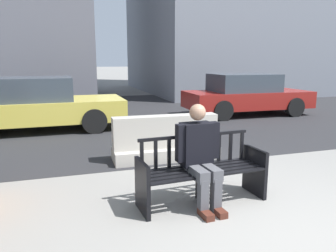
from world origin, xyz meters
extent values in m
plane|color=gray|center=(0.00, 0.00, 0.00)|extent=(200.00, 200.00, 0.00)
cube|color=#28282B|center=(0.00, 8.70, 0.00)|extent=(120.00, 12.00, 0.01)
cube|color=black|center=(-1.36, 1.06, 0.33)|extent=(0.08, 0.52, 0.66)
cube|color=black|center=(0.27, 1.16, 0.33)|extent=(0.08, 0.52, 0.66)
cube|color=black|center=(-0.55, 1.11, 0.22)|extent=(0.06, 0.33, 0.45)
cube|color=black|center=(-0.53, 0.88, 0.45)|extent=(1.60, 0.17, 0.02)
cube|color=black|center=(-0.54, 1.00, 0.45)|extent=(1.60, 0.17, 0.02)
cube|color=black|center=(-0.55, 1.11, 0.45)|extent=(1.60, 0.17, 0.02)
cube|color=black|center=(-0.55, 1.23, 0.45)|extent=(1.60, 0.17, 0.02)
cube|color=black|center=(-0.56, 1.34, 0.45)|extent=(1.60, 0.17, 0.02)
cube|color=black|center=(-0.56, 1.35, 0.86)|extent=(1.60, 0.14, 0.04)
cube|color=black|center=(-1.31, 1.30, 0.65)|extent=(0.05, 0.03, 0.38)
cube|color=black|center=(-1.12, 1.31, 0.65)|extent=(0.05, 0.03, 0.38)
cube|color=black|center=(-0.94, 1.33, 0.65)|extent=(0.05, 0.03, 0.38)
cube|color=black|center=(-0.75, 1.34, 0.65)|extent=(0.05, 0.03, 0.38)
cube|color=black|center=(-0.56, 1.35, 0.65)|extent=(0.05, 0.03, 0.38)
cube|color=black|center=(-0.37, 1.36, 0.65)|extent=(0.05, 0.03, 0.38)
cube|color=black|center=(-0.19, 1.37, 0.65)|extent=(0.05, 0.03, 0.38)
cube|color=black|center=(0.00, 1.39, 0.65)|extent=(0.05, 0.03, 0.38)
cube|color=black|center=(0.19, 1.40, 0.65)|extent=(0.05, 0.03, 0.38)
cube|color=black|center=(-1.36, 1.04, 0.65)|extent=(0.08, 0.46, 0.03)
cube|color=black|center=(0.27, 1.14, 0.65)|extent=(0.08, 0.46, 0.03)
cube|color=black|center=(-0.61, 1.18, 0.79)|extent=(0.41, 0.27, 0.56)
sphere|color=#9E755B|center=(-0.61, 1.16, 1.21)|extent=(0.21, 0.21, 0.21)
cube|color=#4C4C51|center=(-0.69, 0.95, 0.48)|extent=(0.17, 0.45, 0.14)
cube|color=#4C4C51|center=(-0.51, 0.96, 0.48)|extent=(0.17, 0.45, 0.14)
cube|color=#4C4C51|center=(-0.68, 0.78, 0.23)|extent=(0.12, 0.12, 0.45)
cube|color=#4C4C51|center=(-0.50, 0.79, 0.23)|extent=(0.12, 0.12, 0.45)
cube|color=#4C2319|center=(-0.67, 0.70, 0.04)|extent=(0.13, 0.27, 0.08)
cube|color=#4C2319|center=(-0.49, 0.71, 0.04)|extent=(0.13, 0.27, 0.08)
cube|color=black|center=(-0.85, 1.13, 0.83)|extent=(0.10, 0.13, 0.48)
cube|color=black|center=(-0.37, 1.16, 0.83)|extent=(0.10, 0.13, 0.48)
cube|color=#ADA89E|center=(-0.42, 3.15, 0.12)|extent=(2.01, 0.72, 0.24)
cube|color=#ADA89E|center=(-0.42, 3.15, 0.54)|extent=(2.01, 0.34, 0.60)
cube|color=#DBC64C|center=(-2.95, 6.71, 0.54)|extent=(4.59, 1.94, 0.56)
cube|color=#38424C|center=(-3.13, 6.70, 1.12)|extent=(2.26, 1.68, 0.60)
cylinder|color=black|center=(-1.54, 7.62, 0.32)|extent=(0.64, 0.23, 0.64)
cylinder|color=black|center=(-1.52, 5.84, 0.32)|extent=(0.64, 0.23, 0.64)
cube|color=maroon|center=(3.80, 7.30, 0.54)|extent=(4.29, 1.84, 0.56)
cube|color=#38424C|center=(3.63, 7.30, 1.11)|extent=(2.16, 1.59, 0.59)
cylinder|color=black|center=(5.14, 8.11, 0.32)|extent=(0.64, 0.23, 0.64)
cylinder|color=black|center=(5.11, 6.44, 0.32)|extent=(0.64, 0.23, 0.64)
cylinder|color=black|center=(2.50, 8.15, 0.32)|extent=(0.64, 0.23, 0.64)
cylinder|color=black|center=(2.47, 6.48, 0.32)|extent=(0.64, 0.23, 0.64)
camera|label=1|loc=(-2.20, -2.64, 1.85)|focal=35.00mm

